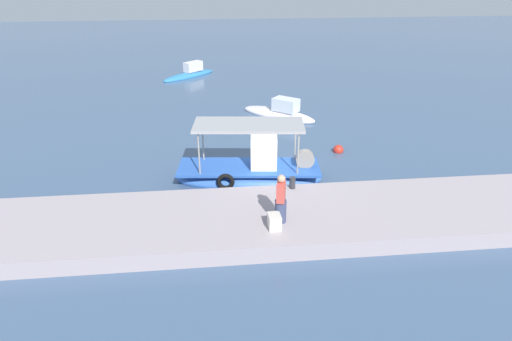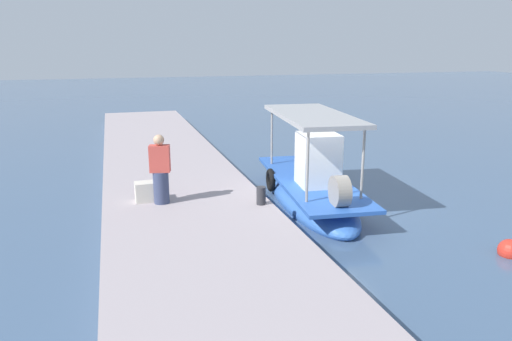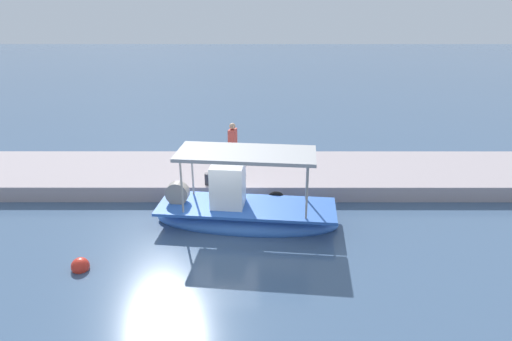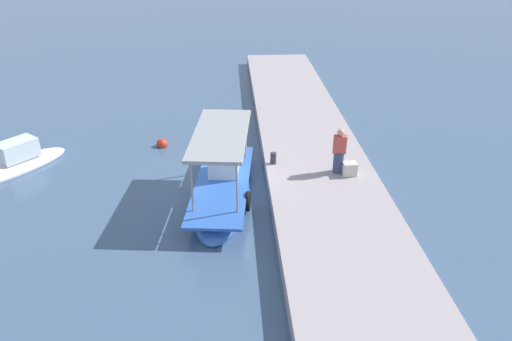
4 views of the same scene
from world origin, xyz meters
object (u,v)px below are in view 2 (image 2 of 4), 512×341
object	(u,v)px
cargo_crate	(145,192)
main_fishing_boat	(311,187)
fisherman_near_bollard	(160,172)
mooring_bollard	(261,196)
marker_buoy	(510,251)

from	to	relation	value
cargo_crate	main_fishing_boat	bearing A→B (deg)	93.82
main_fishing_boat	cargo_crate	xyz separation A→B (m)	(0.32, -4.81, 0.38)
fisherman_near_bollard	cargo_crate	world-z (taller)	fisherman_near_bollard
mooring_bollard	cargo_crate	world-z (taller)	cargo_crate
main_fishing_boat	marker_buoy	xyz separation A→B (m)	(4.70, 2.81, -0.38)
fisherman_near_bollard	mooring_bollard	world-z (taller)	fisherman_near_bollard
mooring_bollard	cargo_crate	size ratio (longest dim) A/B	0.89
main_fishing_boat	marker_buoy	distance (m)	5.49
mooring_bollard	cargo_crate	distance (m)	3.02
fisherman_near_bollard	cargo_crate	xyz separation A→B (m)	(-0.26, -0.39, -0.55)
cargo_crate	marker_buoy	distance (m)	8.82
main_fishing_boat	cargo_crate	world-z (taller)	main_fishing_boat
mooring_bollard	marker_buoy	world-z (taller)	mooring_bollard
main_fishing_boat	mooring_bollard	world-z (taller)	main_fishing_boat
main_fishing_boat	fisherman_near_bollard	size ratio (longest dim) A/B	3.66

